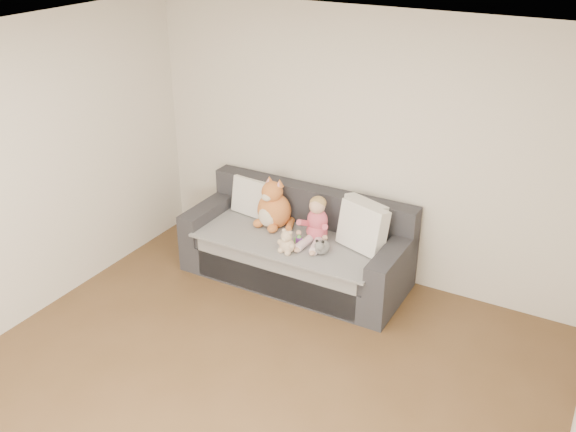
{
  "coord_description": "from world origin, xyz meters",
  "views": [
    {
      "loc": [
        2.16,
        -2.83,
        3.4
      ],
      "look_at": [
        -0.47,
        1.87,
        0.75
      ],
      "focal_mm": 40.0,
      "sensor_mm": 36.0,
      "label": 1
    }
  ],
  "objects_px": {
    "toddler": "(316,223)",
    "teddy_bear": "(287,243)",
    "plush_cat": "(273,208)",
    "sippy_cup": "(299,240)",
    "sofa": "(297,248)"
  },
  "relations": [
    {
      "from": "sofa",
      "to": "plush_cat",
      "type": "xyz_separation_m",
      "value": [
        -0.3,
        0.05,
        0.36
      ]
    },
    {
      "from": "teddy_bear",
      "to": "plush_cat",
      "type": "bearing_deg",
      "value": 141.66
    },
    {
      "from": "plush_cat",
      "to": "sippy_cup",
      "type": "distance_m",
      "value": 0.5
    },
    {
      "from": "toddler",
      "to": "teddy_bear",
      "type": "relative_size",
      "value": 1.92
    },
    {
      "from": "sofa",
      "to": "plush_cat",
      "type": "height_order",
      "value": "plush_cat"
    },
    {
      "from": "sippy_cup",
      "to": "toddler",
      "type": "bearing_deg",
      "value": 59.18
    },
    {
      "from": "toddler",
      "to": "teddy_bear",
      "type": "xyz_separation_m",
      "value": [
        -0.13,
        -0.34,
        -0.09
      ]
    },
    {
      "from": "toddler",
      "to": "plush_cat",
      "type": "height_order",
      "value": "plush_cat"
    },
    {
      "from": "toddler",
      "to": "sippy_cup",
      "type": "distance_m",
      "value": 0.23
    },
    {
      "from": "teddy_bear",
      "to": "sippy_cup",
      "type": "xyz_separation_m",
      "value": [
        0.04,
        0.18,
        -0.04
      ]
    },
    {
      "from": "toddler",
      "to": "teddy_bear",
      "type": "height_order",
      "value": "toddler"
    },
    {
      "from": "plush_cat",
      "to": "sippy_cup",
      "type": "xyz_separation_m",
      "value": [
        0.42,
        -0.24,
        -0.14
      ]
    },
    {
      "from": "teddy_bear",
      "to": "sippy_cup",
      "type": "height_order",
      "value": "teddy_bear"
    },
    {
      "from": "toddler",
      "to": "teddy_bear",
      "type": "bearing_deg",
      "value": -117.78
    },
    {
      "from": "plush_cat",
      "to": "sippy_cup",
      "type": "relative_size",
      "value": 4.79
    }
  ]
}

